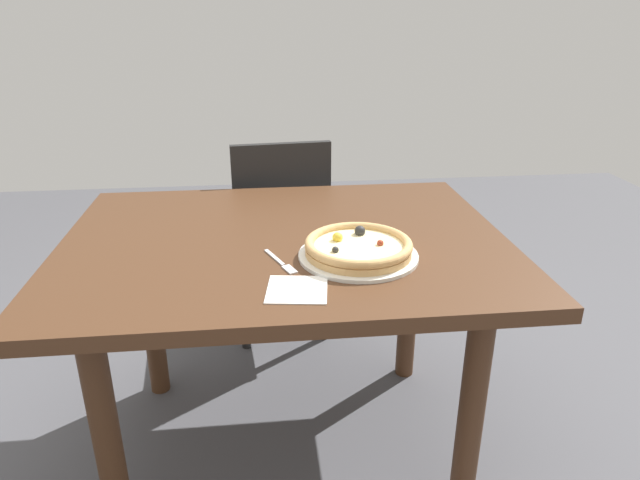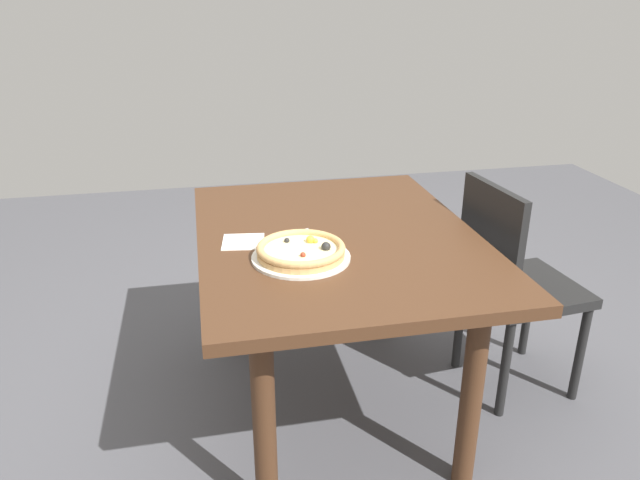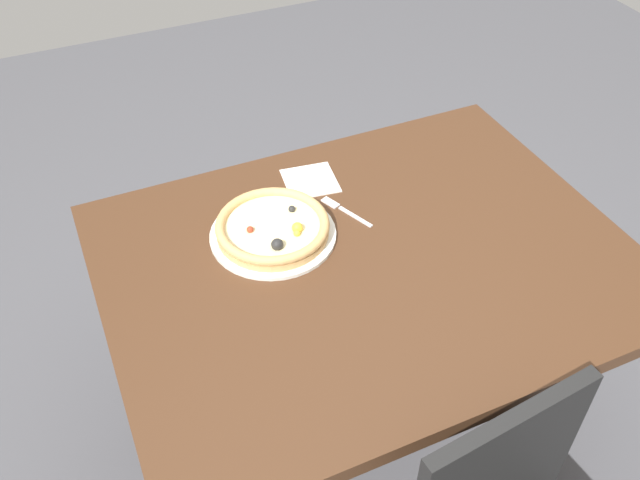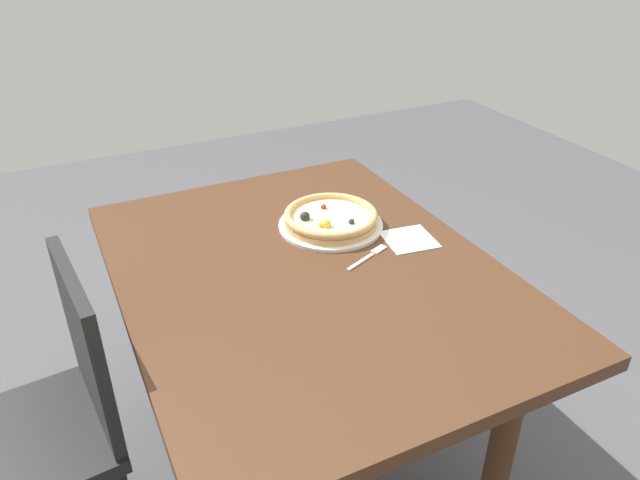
% 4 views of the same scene
% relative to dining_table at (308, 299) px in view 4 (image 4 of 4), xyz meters
% --- Properties ---
extents(ground_plane, '(6.00, 6.00, 0.00)m').
position_rel_dining_table_xyz_m(ground_plane, '(0.00, 0.00, -0.64)').
color(ground_plane, '#4C4C51').
extents(dining_table, '(1.26, 0.97, 0.74)m').
position_rel_dining_table_xyz_m(dining_table, '(0.00, 0.00, 0.00)').
color(dining_table, '#472B19').
rests_on(dining_table, ground).
extents(chair_near, '(0.44, 0.44, 0.88)m').
position_rel_dining_table_xyz_m(chair_near, '(-0.01, -0.70, -0.15)').
color(chair_near, black).
rests_on(chair_near, ground).
extents(plate, '(0.32, 0.32, 0.01)m').
position_rel_dining_table_xyz_m(plate, '(-0.18, 0.16, 0.11)').
color(plate, silver).
rests_on(plate, dining_table).
extents(pizza, '(0.28, 0.28, 0.05)m').
position_rel_dining_table_xyz_m(pizza, '(-0.18, 0.16, 0.13)').
color(pizza, tan).
rests_on(pizza, plate).
extents(fork, '(0.08, 0.16, 0.00)m').
position_rel_dining_table_xyz_m(fork, '(0.02, 0.18, 0.10)').
color(fork, silver).
rests_on(fork, dining_table).
extents(napkin, '(0.16, 0.16, 0.00)m').
position_rel_dining_table_xyz_m(napkin, '(-0.01, 0.33, 0.10)').
color(napkin, white).
rests_on(napkin, dining_table).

